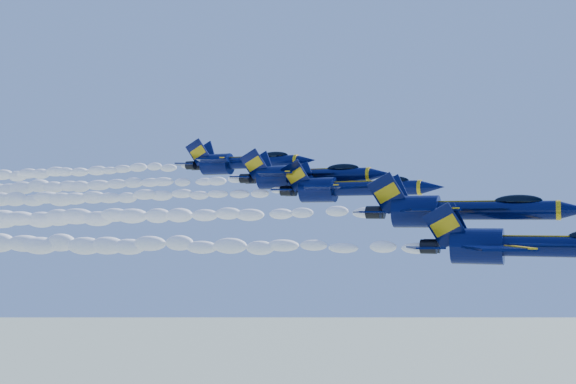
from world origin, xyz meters
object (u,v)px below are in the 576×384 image
at_px(jet_third, 349,188).
at_px(jet_fifth, 242,162).
at_px(jet_lead, 527,246).
at_px(jet_second, 459,210).
at_px(jet_fourth, 304,176).

height_order(jet_third, jet_fifth, jet_fifth).
relative_size(jet_lead, jet_fifth, 0.91).
distance_m(jet_lead, jet_second, 8.56).
xyz_separation_m(jet_second, jet_fifth, (-33.40, 23.64, 7.34)).
bearing_deg(jet_second, jet_fourth, 142.33).
relative_size(jet_third, jet_fourth, 0.98).
relative_size(jet_lead, jet_third, 0.95).
bearing_deg(jet_second, jet_third, 136.88).
bearing_deg(jet_third, jet_fifth, 151.63).
height_order(jet_second, jet_third, jet_third).
distance_m(jet_second, jet_third, 19.58).
bearing_deg(jet_fourth, jet_second, -37.67).
bearing_deg(jet_fifth, jet_lead, -36.86).
relative_size(jet_second, jet_fourth, 0.97).
xyz_separation_m(jet_lead, jet_second, (-5.74, 5.71, 2.79)).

